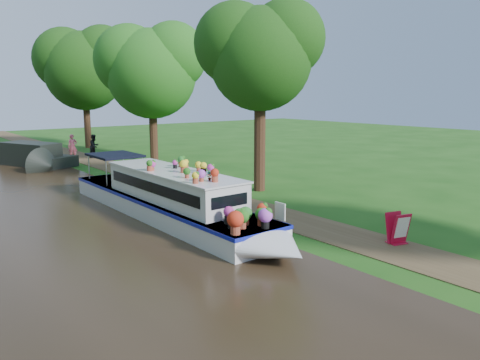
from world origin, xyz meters
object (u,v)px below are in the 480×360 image
at_px(second_boat, 31,156).
at_px(pedestrian_dark, 94,146).
at_px(pedestrian_pink, 73,146).
at_px(plant_boat, 174,198).
at_px(sandwich_board, 398,230).

height_order(second_boat, pedestrian_dark, pedestrian_dark).
relative_size(second_boat, pedestrian_pink, 4.73).
bearing_deg(pedestrian_pink, pedestrian_dark, -6.18).
relative_size(plant_boat, pedestrian_pink, 7.75).
height_order(sandwich_board, pedestrian_pink, pedestrian_pink).
bearing_deg(pedestrian_pink, sandwich_board, -72.59).
bearing_deg(second_boat, pedestrian_dark, -13.18).
xyz_separation_m(pedestrian_pink, pedestrian_dark, (1.40, -0.53, -0.02)).
height_order(plant_boat, sandwich_board, plant_boat).
xyz_separation_m(plant_boat, pedestrian_pink, (2.75, 18.88, 0.05)).
distance_m(plant_boat, pedestrian_pink, 19.08).
relative_size(sandwich_board, pedestrian_pink, 0.56).
distance_m(sandwich_board, pedestrian_pink, 25.76).
relative_size(pedestrian_pink, pedestrian_dark, 1.02).
distance_m(second_boat, pedestrian_pink, 3.55).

